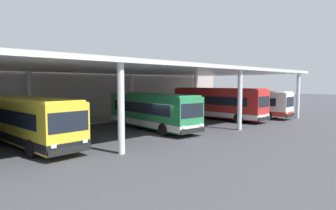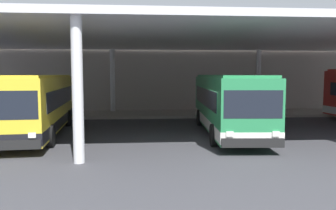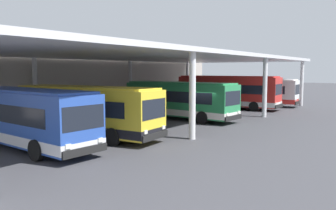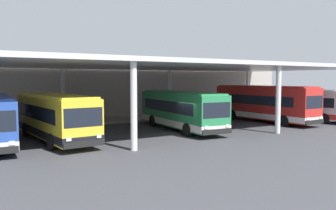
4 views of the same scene
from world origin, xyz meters
name	(u,v)px [view 1 (image 1 of 4)]	position (x,y,z in m)	size (l,w,h in m)	color
ground_plane	(169,135)	(0.00, 0.00, 0.00)	(200.00, 200.00, 0.00)	#3D3D42
platform_kerb	(96,120)	(0.00, 11.75, 0.09)	(42.00, 4.50, 0.18)	gray
station_building_facade	(81,90)	(0.00, 15.00, 3.26)	(48.00, 1.60, 6.51)	#ADA399
canopy_shelter	(128,70)	(0.00, 5.50, 5.31)	(40.00, 17.00, 5.55)	silver
bus_second_bay	(29,121)	(-9.36, 3.43, 1.66)	(3.34, 10.69, 3.17)	yellow
bus_middle_bay	(152,111)	(0.79, 3.08, 1.66)	(3.25, 10.68, 3.17)	#28844C
bus_far_bay	(218,103)	(10.87, 3.39, 1.84)	(2.94, 11.40, 3.57)	red
bus_departing	(247,103)	(15.48, 2.45, 1.66)	(3.27, 10.68, 3.17)	white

